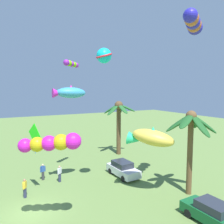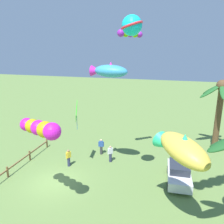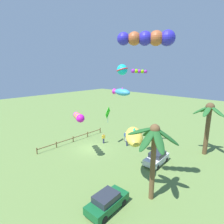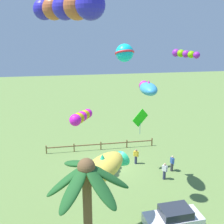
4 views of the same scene
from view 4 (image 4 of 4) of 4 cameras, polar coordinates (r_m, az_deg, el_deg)
ground_plane at (r=27.25m, az=-0.47°, el=-11.42°), size 120.00×120.00×0.00m
palm_tree_0 at (r=13.67m, az=-5.35°, el=-16.12°), size 4.22×4.30×7.11m
rail_fence at (r=30.56m, az=-2.38°, el=-6.95°), size 12.18×0.12×0.95m
parked_car_0 at (r=19.93m, az=12.93°, el=-21.10°), size 3.98×1.89×1.51m
spectator_0 at (r=27.46m, az=5.10°, el=-9.36°), size 0.50×0.38×1.59m
spectator_1 at (r=25.15m, az=11.10°, el=-12.22°), size 0.42×0.44×1.59m
spectator_2 at (r=26.65m, az=12.65°, el=-10.57°), size 0.30×0.54×1.59m
kite_ball_0 at (r=18.33m, az=2.69°, el=12.46°), size 1.48×1.47×1.20m
kite_fish_1 at (r=21.40m, az=7.64°, el=5.02°), size 1.42×2.91×1.18m
kite_tube_2 at (r=12.22m, az=-9.37°, el=21.17°), size 2.98×3.74×1.17m
kite_diamond_3 at (r=25.02m, az=6.04°, el=-1.34°), size 1.69×0.67×2.50m
kite_fish_4 at (r=16.72m, az=-1.52°, el=-11.58°), size 3.93×3.70×1.82m
kite_tube_5 at (r=23.87m, az=-6.59°, el=-1.05°), size 2.23×3.52×1.20m
kite_tube_6 at (r=20.99m, az=15.19°, el=11.86°), size 1.55×1.86×0.62m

